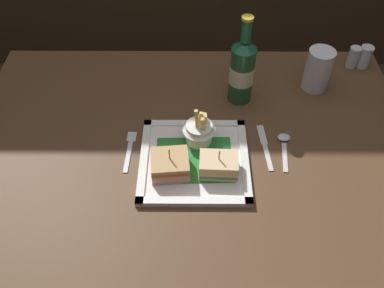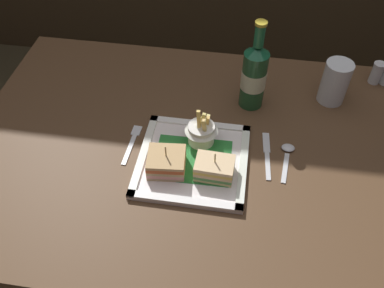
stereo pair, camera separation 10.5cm
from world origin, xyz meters
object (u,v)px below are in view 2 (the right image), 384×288
Objects in this scene: salt_shaker at (376,74)px; sandwich_half_right at (214,168)px; square_plate at (193,161)px; dining_table at (191,180)px; knife at (267,153)px; fries_cup at (201,130)px; beer_bottle at (254,75)px; spoon at (287,153)px; fork at (132,142)px; water_glass at (334,85)px; sandwich_half_left at (166,162)px.

sandwich_half_right is at bearing -134.99° from salt_shaker.
square_plate is at bearing -141.12° from salt_shaker.
dining_table is 7.48× the size of knife.
sandwich_half_right is 0.63m from salt_shaker.
salt_shaker is at bearing 34.57° from fries_cup.
dining_table is at bearing -145.60° from salt_shaker.
fries_cup is at bearing -145.43° from salt_shaker.
beer_bottle is 0.24m from spoon.
knife is 2.35× the size of salt_shaker.
square_plate is at bearing 147.34° from sandwich_half_right.
square_plate reaches higher than spoon.
dining_table is 9.29× the size of spoon.
beer_bottle is 0.38m from fork.
salt_shaker is (0.50, 0.41, 0.02)m from square_plate.
salt_shaker is (0.32, 0.35, 0.03)m from knife.
square_plate is 2.12× the size of spoon.
spoon is (-0.12, -0.24, -0.05)m from water_glass.
knife is (0.18, -0.01, -0.05)m from fries_cup.
fries_cup reaches higher than square_plate.
salt_shaker is (0.49, 0.34, -0.02)m from fries_cup.
fries_cup reaches higher than dining_table.
fries_cup reaches higher than spoon.
salt_shaker is (0.52, 0.35, 0.18)m from dining_table.
sandwich_half_right is 0.31m from beer_bottle.
water_glass is at bearing -143.43° from salt_shaker.
sandwich_half_left is 0.55m from water_glass.
fries_cup is 0.85× the size of spoon.
square_plate is 4.01× the size of salt_shaker.
sandwich_half_left is at bearing -161.01° from spoon.
fork is (-0.54, -0.26, -0.05)m from water_glass.
sandwich_half_left is (-0.06, -0.04, 0.03)m from square_plate.
fries_cup is 1.61× the size of salt_shaker.
fries_cup is 0.23m from spoon.
sandwich_half_left is at bearing -141.19° from water_glass.
spoon reaches higher than knife.
sandwich_half_right is 0.12m from fries_cup.
dining_table is 12.27× the size of sandwich_half_left.
salt_shaker reaches higher than dining_table.
water_glass is (0.38, 0.25, 0.20)m from dining_table.
sandwich_half_left is 0.14m from fork.
sandwich_half_left reaches higher than knife.
dining_table is 10.93× the size of fries_cup.
fries_cup is at bearing 30.79° from dining_table.
fries_cup reaches higher than sandwich_half_left.
knife reaches higher than dining_table.
fork is 0.41m from spoon.
spoon is at bearing 18.99° from sandwich_half_left.
spoon is 0.43m from salt_shaker.
water_glass reaches higher than sandwich_half_left.
sandwich_half_left is 0.77× the size of water_glass.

